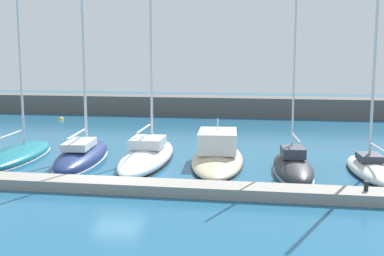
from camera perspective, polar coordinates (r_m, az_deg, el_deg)
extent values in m
plane|color=#1E567A|center=(26.17, -8.54, -6.06)|extent=(120.00, 120.00, 0.00)
cube|color=gray|center=(24.55, -9.77, -6.44)|extent=(29.73, 1.59, 0.51)
cube|color=#5B5651|center=(53.96, 0.92, 2.59)|extent=(108.00, 3.57, 2.00)
ellipsoid|color=#19707F|center=(33.45, -19.35, -2.86)|extent=(3.58, 9.00, 0.93)
ellipsoid|color=silver|center=(33.49, -19.33, -3.21)|extent=(3.62, 9.09, 0.12)
cylinder|color=silver|center=(33.95, -19.21, 10.47)|extent=(0.15, 0.15, 14.57)
cylinder|color=silver|center=(32.51, -20.01, -0.69)|extent=(0.37, 2.96, 0.10)
ellipsoid|color=navy|center=(31.48, -12.44, -3.16)|extent=(3.45, 8.87, 1.26)
ellipsoid|color=silver|center=(31.54, -12.42, -3.63)|extent=(3.49, 8.96, 0.12)
cylinder|color=silver|center=(31.99, -12.40, 11.99)|extent=(0.17, 0.17, 15.36)
cylinder|color=silver|center=(30.10, -13.11, -0.69)|extent=(0.55, 3.71, 0.12)
cube|color=silver|center=(30.79, -12.76, -1.83)|extent=(1.81, 3.07, 0.43)
ellipsoid|color=white|center=(30.39, -5.13, -3.34)|extent=(3.03, 9.88, 1.22)
ellipsoid|color=black|center=(30.46, -5.12, -3.89)|extent=(3.06, 9.98, 0.12)
cylinder|color=silver|center=(29.21, -5.55, -0.08)|extent=(0.23, 3.34, 0.11)
cube|color=silver|center=(30.35, -5.10, -1.63)|extent=(2.01, 2.47, 0.57)
ellipsoid|color=beige|center=(30.28, 2.93, -3.62)|extent=(3.90, 10.20, 1.02)
ellipsoid|color=black|center=(30.32, 2.92, -3.93)|extent=(3.94, 10.30, 0.12)
cube|color=silver|center=(30.19, 2.95, -1.48)|extent=(2.54, 3.58, 1.23)
cube|color=black|center=(31.47, 3.02, -0.74)|extent=(2.10, 1.02, 0.69)
cylinder|color=silver|center=(30.04, 2.96, 0.39)|extent=(0.08, 0.08, 0.76)
ellipsoid|color=#2D2D33|center=(28.05, 11.46, -4.44)|extent=(2.68, 7.05, 1.13)
ellipsoid|color=silver|center=(28.12, 11.44, -5.07)|extent=(2.71, 7.12, 0.12)
cylinder|color=silver|center=(28.00, 11.61, 6.78)|extent=(0.11, 0.11, 9.76)
cylinder|color=silver|center=(26.85, 11.82, -1.11)|extent=(0.36, 2.85, 0.08)
cube|color=#333842|center=(28.01, 11.47, -2.70)|extent=(1.38, 1.85, 0.55)
ellipsoid|color=silver|center=(29.03, 19.75, -4.53)|extent=(2.66, 6.95, 0.94)
ellipsoid|color=black|center=(29.08, 19.73, -4.96)|extent=(2.68, 7.02, 0.12)
cylinder|color=silver|center=(28.70, 20.28, 9.64)|extent=(0.15, 0.15, 13.32)
cylinder|color=silver|center=(27.96, 20.36, -2.06)|extent=(0.36, 2.77, 0.11)
cube|color=#333842|center=(29.15, 19.67, -3.17)|extent=(1.36, 1.75, 0.36)
sphere|color=yellow|center=(51.74, -14.74, 0.94)|extent=(0.53, 0.53, 0.53)
cylinder|color=black|center=(23.49, 19.29, -6.29)|extent=(0.20, 0.20, 0.44)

